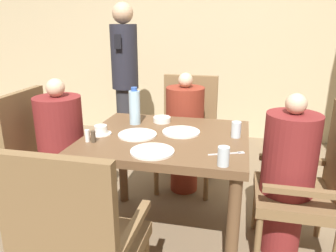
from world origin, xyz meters
name	(u,v)px	position (x,y,z in m)	size (l,w,h in m)	color
ground_plane	(167,234)	(0.00, 0.00, 0.00)	(16.00, 16.00, 0.00)	#7A664C
wall_back	(208,25)	(0.00, 2.25, 1.40)	(8.00, 0.06, 2.80)	#C6B289
dining_table	(167,151)	(0.00, 0.00, 0.63)	(1.03, 0.88, 0.74)	brown
chair_left_side	(44,156)	(-0.91, 0.00, 0.52)	(0.49, 0.49, 0.98)	brown
diner_in_left_chair	(62,152)	(-0.76, 0.00, 0.56)	(0.32, 0.32, 1.09)	maroon
chair_far_side	(187,129)	(0.00, 0.83, 0.52)	(0.49, 0.49, 0.98)	brown
diner_in_far_chair	(185,132)	(0.00, 0.68, 0.54)	(0.32, 0.32, 1.05)	maroon
chair_right_side	(313,182)	(0.91, 0.00, 0.52)	(0.49, 0.49, 0.98)	brown
diner_in_right_chair	(287,176)	(0.76, 0.00, 0.54)	(0.32, 0.32, 1.06)	maroon
chair_near_corner	(78,242)	(-0.21, -0.83, 0.52)	(0.49, 0.49, 0.98)	brown
standing_host	(125,78)	(-0.76, 1.33, 0.88)	(0.28, 0.31, 1.63)	#2D2D33
plate_main_left	(137,135)	(-0.18, -0.04, 0.75)	(0.25, 0.25, 0.01)	white
plate_main_right	(152,151)	(-0.01, -0.29, 0.75)	(0.25, 0.25, 0.01)	white
plate_dessert_center	(181,132)	(0.08, 0.07, 0.75)	(0.25, 0.25, 0.01)	white
teacup_with_saucer	(101,130)	(-0.42, -0.07, 0.77)	(0.14, 0.14, 0.06)	white
bowl_small	(162,119)	(-0.10, 0.28, 0.76)	(0.13, 0.13, 0.04)	white
water_bottle	(135,107)	(-0.28, 0.20, 0.87)	(0.08, 0.08, 0.26)	#A3C6DB
glass_tall_near	(236,130)	(0.44, 0.07, 0.80)	(0.06, 0.06, 0.10)	silver
glass_tall_mid	(223,156)	(0.39, -0.38, 0.80)	(0.06, 0.06, 0.10)	silver
salt_shaker	(87,136)	(-0.44, -0.22, 0.78)	(0.03, 0.03, 0.08)	white
pepper_shaker	(93,137)	(-0.40, -0.22, 0.78)	(0.03, 0.03, 0.07)	#4C3D2D
fork_beside_plate	(230,153)	(0.41, -0.22, 0.75)	(0.20, 0.09, 0.00)	silver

